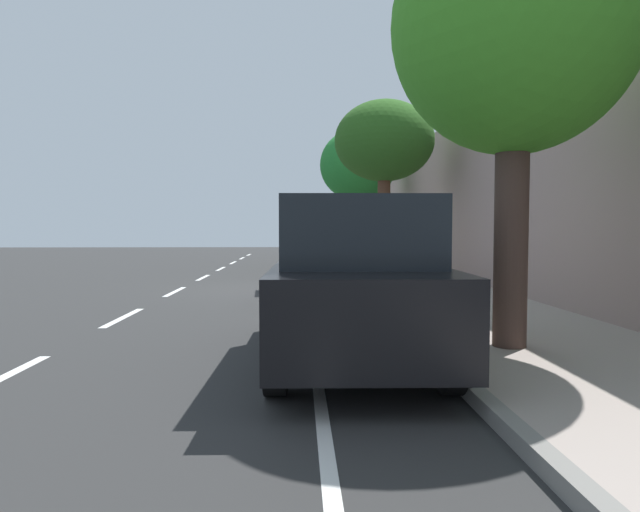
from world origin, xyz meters
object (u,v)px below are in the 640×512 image
street_tree_mid_block (384,143)px  fire_hydrant (375,268)px  bicycle_at_curb (343,276)px  street_tree_far_end (358,166)px  parked_suv_black_nearest (353,279)px  street_tree_near_cyclist (515,28)px  cyclist_with_backpack (352,252)px  parked_pickup_dark_blue_second (323,258)px  parked_sedan_tan_mid (313,252)px

street_tree_mid_block → fire_hydrant: 4.42m
bicycle_at_curb → street_tree_far_end: size_ratio=0.28×
bicycle_at_curb → street_tree_mid_block: size_ratio=0.30×
parked_suv_black_nearest → fire_hydrant: size_ratio=5.65×
street_tree_near_cyclist → fire_hydrant: street_tree_near_cyclist is taller
street_tree_far_end → fire_hydrant: 10.50m
bicycle_at_curb → cyclist_with_backpack: (0.22, -0.45, 0.69)m
parked_suv_black_nearest → cyclist_with_backpack: (0.75, 7.69, 0.02)m
parked_pickup_dark_blue_second → street_tree_far_end: bearing=79.0°
cyclist_with_backpack → parked_pickup_dark_blue_second: bearing=-147.1°
bicycle_at_curb → street_tree_near_cyclist: 9.09m
street_tree_far_end → fire_hydrant: street_tree_far_end is taller
parked_suv_black_nearest → cyclist_with_backpack: bearing=84.4°
parked_suv_black_nearest → street_tree_mid_block: street_tree_mid_block is taller
parked_suv_black_nearest → fire_hydrant: 8.25m
street_tree_mid_block → bicycle_at_curb: bearing=-124.5°
parked_suv_black_nearest → parked_sedan_tan_mid: size_ratio=1.06×
street_tree_far_end → cyclist_with_backpack: bearing=-97.1°
parked_suv_black_nearest → fire_hydrant: bearing=80.1°
parked_pickup_dark_blue_second → fire_hydrant: (1.49, 0.96, -0.33)m
parked_suv_black_nearest → parked_pickup_dark_blue_second: parked_suv_black_nearest is taller
cyclist_with_backpack → fire_hydrant: bearing=32.4°
parked_sedan_tan_mid → street_tree_mid_block: (2.13, -4.81, 3.62)m
parked_pickup_dark_blue_second → parked_sedan_tan_mid: parked_pickup_dark_blue_second is taller
parked_suv_black_nearest → parked_sedan_tan_mid: parked_suv_black_nearest is taller
parked_sedan_tan_mid → street_tree_mid_block: size_ratio=0.80×
cyclist_with_backpack → street_tree_mid_block: 4.41m
street_tree_mid_block → cyclist_with_backpack: bearing=-115.8°
street_tree_far_end → fire_hydrant: (-0.59, -9.70, -3.96)m
parked_sedan_tan_mid → parked_suv_black_nearest: bearing=-89.5°
cyclist_with_backpack → street_tree_far_end: 10.79m
parked_suv_black_nearest → street_tree_near_cyclist: bearing=0.4°
parked_sedan_tan_mid → street_tree_near_cyclist: 15.62m
parked_sedan_tan_mid → cyclist_with_backpack: cyclist_with_backpack is taller
parked_pickup_dark_blue_second → fire_hydrant: 1.80m
parked_suv_black_nearest → cyclist_with_backpack: parked_suv_black_nearest is taller
parked_suv_black_nearest → bicycle_at_curb: bearing=86.3°
cyclist_with_backpack → fire_hydrant: 0.92m
street_tree_near_cyclist → cyclist_with_backpack: bearing=99.3°
street_tree_near_cyclist → street_tree_far_end: size_ratio=0.93×
street_tree_near_cyclist → street_tree_far_end: (0.00, 17.81, 0.39)m
street_tree_near_cyclist → parked_suv_black_nearest: bearing=-179.6°
street_tree_mid_block → street_tree_far_end: size_ratio=0.92×
fire_hydrant → bicycle_at_curb: bearing=178.5°
parked_suv_black_nearest → street_tree_mid_block: (2.01, 10.30, 3.35)m
parked_suv_black_nearest → parked_pickup_dark_blue_second: 7.16m
parked_suv_black_nearest → street_tree_mid_block: size_ratio=0.86×
bicycle_at_curb → cyclist_with_backpack: size_ratio=0.97×
parked_sedan_tan_mid → street_tree_mid_block: bearing=-66.2°
parked_pickup_dark_blue_second → bicycle_at_curb: (0.60, 0.98, -0.54)m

